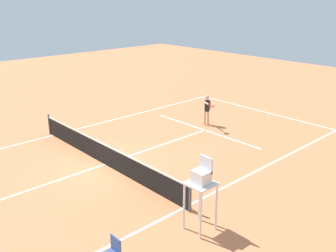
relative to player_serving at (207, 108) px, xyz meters
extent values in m
plane|color=#D37A4C|center=(-0.53, 7.16, -1.02)|extent=(60.00, 60.00, 0.00)
cube|color=white|center=(-0.53, -4.53, -1.02)|extent=(9.68, 0.10, 0.01)
cube|color=white|center=(-5.37, 7.16, -1.02)|extent=(0.10, 23.38, 0.01)
cube|color=white|center=(4.31, 7.16, -1.02)|extent=(0.10, 23.38, 0.01)
cube|color=white|center=(-0.53, 0.73, -1.02)|extent=(7.26, 0.10, 0.01)
cube|color=white|center=(-0.53, 7.16, -1.02)|extent=(0.10, 12.86, 0.01)
cylinder|color=#4C4C51|center=(-5.67, 7.16, -0.49)|extent=(0.10, 0.10, 1.07)
cylinder|color=#4C4C51|center=(4.61, 7.16, -0.49)|extent=(0.10, 0.10, 1.07)
cube|color=black|center=(-0.53, 7.16, -0.57)|extent=(10.28, 0.03, 0.91)
cube|color=white|center=(-0.53, 7.16, -0.09)|extent=(10.28, 0.04, 0.06)
cylinder|color=#D8A884|center=(0.01, -0.12, -0.62)|extent=(0.12, 0.12, 0.80)
cylinder|color=#D8A884|center=(0.08, 0.07, -0.62)|extent=(0.12, 0.12, 0.80)
cylinder|color=black|center=(0.04, -0.03, 0.09)|extent=(0.28, 0.28, 0.62)
sphere|color=#D8A884|center=(0.04, -0.03, 0.58)|extent=(0.23, 0.23, 0.23)
cylinder|color=#D8A884|center=(-0.02, -0.20, 0.12)|extent=(0.09, 0.09, 0.56)
cylinder|color=#D8A884|center=(-0.14, 0.25, 0.33)|extent=(0.55, 0.29, 0.09)
cylinder|color=black|center=(-0.52, 0.40, 0.33)|extent=(0.25, 0.13, 0.04)
ellipsoid|color=red|center=(-0.79, 0.51, 0.33)|extent=(0.40, 0.38, 0.04)
sphere|color=#CCE033|center=(-1.19, 2.10, -0.99)|extent=(0.07, 0.07, 0.07)
cylinder|color=silver|center=(-6.91, 7.99, -0.25)|extent=(0.07, 0.07, 1.55)
cylinder|color=silver|center=(-6.21, 7.99, -0.25)|extent=(0.07, 0.07, 1.55)
cylinder|color=silver|center=(-6.91, 7.29, -0.25)|extent=(0.07, 0.07, 1.55)
cylinder|color=silver|center=(-6.21, 7.29, -0.25)|extent=(0.07, 0.07, 1.55)
cube|color=silver|center=(-6.56, 7.64, 0.56)|extent=(0.80, 0.80, 0.06)
cube|color=silver|center=(-6.56, 7.64, 0.79)|extent=(0.50, 0.44, 0.40)
cube|color=silver|center=(-6.56, 7.44, 1.14)|extent=(0.50, 0.06, 0.50)
cube|color=#38518C|center=(-6.27, 10.59, -0.29)|extent=(0.44, 0.04, 0.44)
camera|label=1|loc=(-13.40, 15.27, 5.95)|focal=40.55mm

